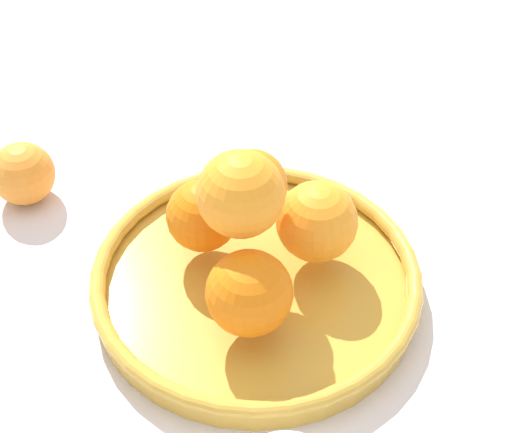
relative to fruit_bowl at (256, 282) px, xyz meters
name	(u,v)px	position (x,y,z in m)	size (l,w,h in m)	color
ground_plane	(256,293)	(0.00, 0.00, -0.02)	(4.00, 4.00, 0.00)	silver
fruit_bowl	(256,282)	(0.00, 0.00, 0.00)	(0.32, 0.32, 0.03)	gold
orange_pile	(256,225)	(0.00, 0.00, 0.08)	(0.18, 0.19, 0.14)	orange
stray_orange	(23,174)	(-0.29, 0.03, 0.02)	(0.07, 0.07, 0.07)	orange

